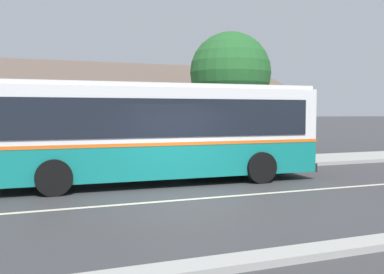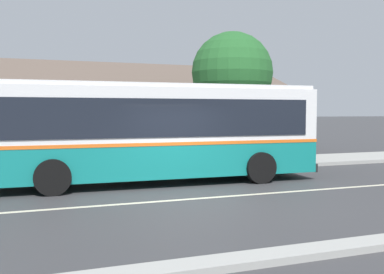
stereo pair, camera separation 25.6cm
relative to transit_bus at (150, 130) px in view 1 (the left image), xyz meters
name	(u,v)px [view 1 (the left image)]	position (x,y,z in m)	size (l,w,h in m)	color
ground_plane	(193,199)	(0.36, -2.90, -1.69)	(300.00, 300.00, 0.00)	#38383A
sidewalk_far	(138,168)	(0.36, 3.10, -1.61)	(60.00, 3.00, 0.15)	#9E9E99
curb_near	(301,253)	(0.36, -7.65, -1.63)	(60.00, 0.50, 0.12)	#9E9E99
lane_divider_stripe	(193,199)	(0.36, -2.90, -1.68)	(60.00, 0.16, 0.01)	beige
community_building	(78,120)	(-1.06, 11.40, 0.12)	(21.91, 9.73, 6.12)	gray
transit_bus	(150,130)	(0.00, 0.00, 0.00)	(10.91, 2.97, 3.13)	#147F7A
street_tree_primary	(233,76)	(4.80, 3.83, 2.16)	(3.54, 3.54, 5.75)	#4C3828
bus_stop_sign	(298,127)	(7.01, 2.09, -0.04)	(0.36, 0.07, 2.40)	gray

